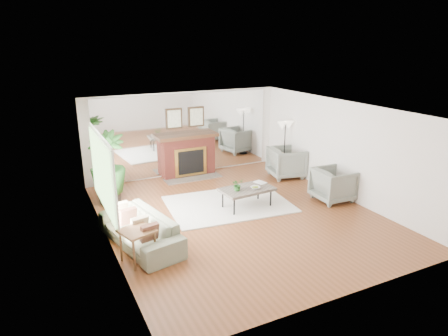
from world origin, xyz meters
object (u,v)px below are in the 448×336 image
coffee_table (247,190)px  side_table (137,235)px  sofa (140,230)px  floor_lamp (285,129)px  armchair_front (333,184)px  armchair_back (287,162)px  potted_ficus (107,166)px  fireplace (188,155)px

coffee_table → side_table: bearing=-156.7°
sofa → floor_lamp: size_ratio=1.35×
armchair_front → side_table: 5.31m
armchair_back → armchair_front: (0.00, -2.08, -0.03)m
potted_ficus → coffee_table: bearing=-31.7°
coffee_table → floor_lamp: floor_lamp is taller
side_table → floor_lamp: 6.26m
floor_lamp → armchair_back: bearing=-108.9°
fireplace → coffee_table: bearing=-82.8°
sofa → floor_lamp: floor_lamp is taller
fireplace → floor_lamp: size_ratio=1.26×
coffee_table → armchair_back: armchair_back is taller
sofa → fireplace: bearing=134.0°
sofa → floor_lamp: bearing=104.2°
fireplace → armchair_back: size_ratio=2.08×
sofa → armchair_front: 5.05m
armchair_back → floor_lamp: bearing=-7.8°
coffee_table → armchair_front: (2.23, -0.54, -0.04)m
sofa → armchair_back: (5.05, 2.23, 0.13)m
armchair_front → potted_ficus: 5.70m
floor_lamp → fireplace: bearing=157.8°
coffee_table → sofa: (-2.82, -0.69, -0.15)m
fireplace → armchair_front: bearing=-53.2°
armchair_back → sofa: bearing=124.9°
sofa → armchair_back: size_ratio=2.21×
coffee_table → floor_lamp: size_ratio=0.82×
armchair_back → fireplace: bearing=72.9°
sofa → floor_lamp: (5.15, 2.52, 1.07)m
side_table → floor_lamp: floor_lamp is taller
armchair_back → armchair_front: bearing=-168.9°
armchair_back → potted_ficus: size_ratio=0.54×
sofa → side_table: 0.68m
sofa → potted_ficus: bearing=170.7°
fireplace → sofa: size_ratio=0.94×
sofa → armchair_front: size_ratio=2.35×
side_table → potted_ficus: (0.09, 3.12, 0.44)m
sofa → armchair_front: armchair_front is taller
fireplace → potted_ficus: size_ratio=1.12×
sofa → side_table: bearing=-29.9°
armchair_front → side_table: (-5.25, -0.77, 0.11)m
armchair_front → side_table: armchair_front is taller
sofa → armchair_back: armchair_back is taller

